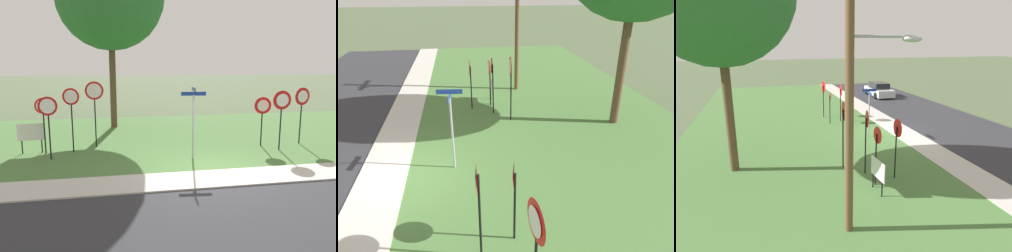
# 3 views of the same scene
# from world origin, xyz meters

# --- Properties ---
(ground_plane) EXTENTS (160.00, 160.00, 0.00)m
(ground_plane) POSITION_xyz_m (0.00, 0.00, 0.00)
(ground_plane) COLOR #4C5B3D
(sidewalk_strip) EXTENTS (44.00, 1.60, 0.06)m
(sidewalk_strip) POSITION_xyz_m (0.00, -0.80, 0.03)
(sidewalk_strip) COLOR #BCB7AD
(sidewalk_strip) RESTS_ON ground_plane
(grass_median) EXTENTS (44.00, 12.00, 0.04)m
(grass_median) POSITION_xyz_m (0.00, 6.00, 0.02)
(grass_median) COLOR #477038
(grass_median) RESTS_ON ground_plane
(stop_sign_near_left) EXTENTS (0.72, 0.09, 2.46)m
(stop_sign_near_left) POSITION_xyz_m (-5.88, 2.40, 1.83)
(stop_sign_near_left) COLOR black
(stop_sign_near_left) RESTS_ON grass_median
(stop_sign_near_right) EXTENTS (0.68, 0.15, 2.69)m
(stop_sign_near_right) POSITION_xyz_m (-5.11, 3.39, 1.99)
(stop_sign_near_right) COLOR black
(stop_sign_near_right) RESTS_ON grass_median
(stop_sign_far_left) EXTENTS (0.80, 0.11, 2.92)m
(stop_sign_far_left) POSITION_xyz_m (-4.18, 4.09, 2.19)
(stop_sign_far_left) COLOR black
(stop_sign_far_left) RESTS_ON grass_median
(stop_sign_far_center) EXTENTS (0.64, 0.11, 2.32)m
(stop_sign_far_center) POSITION_xyz_m (-6.22, 3.37, 1.70)
(stop_sign_far_center) COLOR black
(stop_sign_far_center) RESTS_ON grass_median
(yield_sign_near_left) EXTENTS (0.75, 0.16, 2.21)m
(yield_sign_near_left) POSITION_xyz_m (3.15, 2.97, 1.68)
(yield_sign_near_left) COLOR black
(yield_sign_near_left) RESTS_ON grass_median
(yield_sign_near_right) EXTENTS (0.80, 0.15, 2.60)m
(yield_sign_near_right) POSITION_xyz_m (5.08, 3.00, 2.00)
(yield_sign_near_right) COLOR black
(yield_sign_near_right) RESTS_ON grass_median
(yield_sign_far_left) EXTENTS (0.80, 0.11, 2.56)m
(yield_sign_far_left) POSITION_xyz_m (3.59, 2.12, 1.96)
(yield_sign_far_left) COLOR black
(yield_sign_far_left) RESTS_ON grass_median
(street_name_post) EXTENTS (0.96, 0.81, 2.80)m
(street_name_post) POSITION_xyz_m (-0.41, 1.55, 1.72)
(street_name_post) COLOR #9EA0A8
(street_name_post) RESTS_ON grass_median
(utility_pole) EXTENTS (2.10, 2.11, 7.59)m
(utility_pole) POSITION_xyz_m (-8.75, 5.05, 4.17)
(utility_pole) COLOR brown
(utility_pole) RESTS_ON grass_median
(notice_board) EXTENTS (1.10, 0.10, 1.25)m
(notice_board) POSITION_xyz_m (-6.78, 3.53, 0.87)
(notice_board) COLOR black
(notice_board) RESTS_ON grass_median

